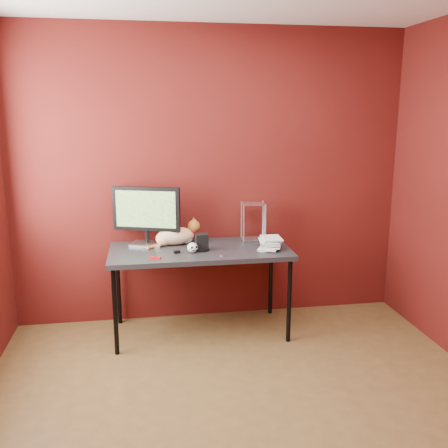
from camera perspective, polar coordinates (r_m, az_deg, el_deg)
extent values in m
cube|color=#533C1C|center=(3.30, 3.11, -22.00)|extent=(3.50, 3.50, 0.01)
cube|color=#4B100E|center=(4.47, -1.51, 5.36)|extent=(3.50, 0.02, 2.60)
cube|color=#4B100E|center=(1.22, 22.55, -16.90)|extent=(3.50, 0.02, 2.60)
cube|color=black|center=(4.20, -2.79, -3.11)|extent=(1.50, 0.70, 0.04)
cylinder|color=black|center=(4.02, -12.33, -9.80)|extent=(0.04, 0.04, 0.71)
cylinder|color=black|center=(4.17, 7.46, -8.73)|extent=(0.04, 0.04, 0.71)
cylinder|color=black|center=(4.58, -11.97, -6.92)|extent=(0.04, 0.04, 0.71)
cylinder|color=black|center=(4.72, 5.37, -6.10)|extent=(0.04, 0.04, 0.71)
cube|color=#BCBDC2|center=(4.35, -8.74, -2.26)|extent=(0.32, 0.26, 0.02)
cylinder|color=black|center=(4.33, -8.77, -1.39)|extent=(0.04, 0.04, 0.11)
cube|color=black|center=(4.28, -8.88, 1.72)|extent=(0.56, 0.22, 0.38)
cube|color=#214C14|center=(4.28, -8.88, 1.72)|extent=(0.50, 0.17, 0.31)
ellipsoid|color=orange|center=(4.32, -5.56, -1.36)|extent=(0.35, 0.22, 0.15)
ellipsoid|color=orange|center=(4.30, -6.80, -1.64)|extent=(0.17, 0.16, 0.12)
sphere|color=white|center=(4.34, -4.31, -1.58)|extent=(0.11, 0.11, 0.11)
sphere|color=#BD6825|center=(4.34, -3.48, -0.22)|extent=(0.11, 0.11, 0.11)
cone|color=#BD6825|center=(4.30, -3.34, 0.39)|extent=(0.03, 0.03, 0.04)
cone|color=#BD6825|center=(4.35, -3.51, 0.53)|extent=(0.03, 0.03, 0.04)
cylinder|color=red|center=(4.34, -3.65, -0.79)|extent=(0.08, 0.08, 0.01)
cylinder|color=#BD6825|center=(4.26, -7.79, -2.50)|extent=(0.16, 0.12, 0.03)
ellipsoid|color=white|center=(4.07, -3.62, -2.71)|extent=(0.09, 0.09, 0.08)
ellipsoid|color=black|center=(4.03, -3.82, -2.72)|extent=(0.02, 0.01, 0.03)
ellipsoid|color=black|center=(4.03, -3.33, -2.70)|extent=(0.02, 0.01, 0.03)
cube|color=black|center=(4.03, -3.56, -3.05)|extent=(0.05, 0.02, 0.00)
cylinder|color=black|center=(4.14, -2.53, -2.91)|extent=(0.12, 0.12, 0.02)
cube|color=black|center=(4.12, -2.54, -1.98)|extent=(0.10, 0.09, 0.12)
imported|color=beige|center=(4.19, 4.21, -1.37)|extent=(0.24, 0.26, 0.21)
imported|color=beige|center=(4.14, 4.26, 1.49)|extent=(0.22, 0.25, 0.21)
imported|color=beige|center=(4.10, 4.31, 4.41)|extent=(0.20, 0.24, 0.21)
imported|color=beige|center=(4.08, 4.36, 7.37)|extent=(0.18, 0.23, 0.21)
imported|color=beige|center=(4.06, 4.41, 10.36)|extent=(0.17, 0.22, 0.21)
cylinder|color=#BCBDC2|center=(4.34, 2.35, 0.03)|extent=(0.01, 0.01, 0.34)
cylinder|color=#BCBDC2|center=(4.39, 4.86, 0.12)|extent=(0.01, 0.01, 0.34)
cylinder|color=#BCBDC2|center=(4.50, 1.94, 0.48)|extent=(0.01, 0.01, 0.34)
cylinder|color=#BCBDC2|center=(4.54, 4.37, 0.56)|extent=(0.01, 0.01, 0.34)
cube|color=#BCBDC2|center=(4.48, 3.36, -1.70)|extent=(0.21, 0.17, 0.01)
cube|color=#BCBDC2|center=(4.41, 3.41, 2.33)|extent=(0.21, 0.17, 0.01)
cube|color=#AA0D13|center=(3.94, -7.87, -3.84)|extent=(0.09, 0.06, 0.02)
cube|color=black|center=(4.07, -5.40, -3.18)|extent=(0.06, 0.04, 0.02)
cylinder|color=#BCBDC2|center=(3.99, -0.15, -3.62)|extent=(0.05, 0.05, 0.00)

